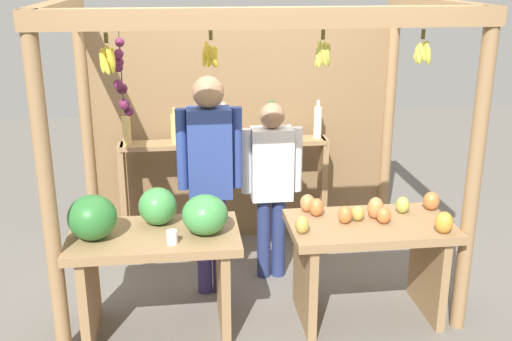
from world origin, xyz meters
TOP-DOWN VIEW (x-y plane):
  - ground_plane at (0.00, 0.00)m, footprint 12.00×12.00m
  - market_stall at (-0.00, 0.37)m, footprint 2.82×1.82m
  - fruit_counter_left at (-0.76, -0.64)m, footprint 1.16×0.64m
  - fruit_counter_right at (0.75, -0.63)m, footprint 1.16×0.65m
  - bottle_shelf_unit at (-0.17, 0.64)m, footprint 1.81×0.22m
  - vendor_man at (-0.34, -0.15)m, footprint 0.48×0.23m
  - vendor_woman at (0.15, 0.06)m, footprint 0.48×0.20m

SIDE VIEW (x-z plane):
  - ground_plane at x=0.00m, z-range 0.00..0.00m
  - fruit_counter_right at x=0.75m, z-range 0.11..1.00m
  - fruit_counter_left at x=-0.76m, z-range 0.16..1.19m
  - bottle_shelf_unit at x=-0.17m, z-range 0.11..1.45m
  - vendor_woman at x=0.15m, z-range 0.13..1.58m
  - vendor_man at x=-0.34m, z-range 0.18..1.87m
  - market_stall at x=0.00m, z-range 0.19..2.39m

